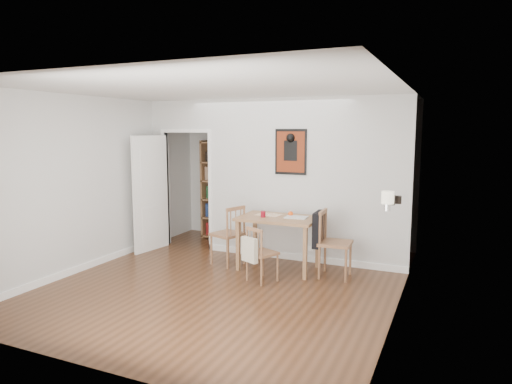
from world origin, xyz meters
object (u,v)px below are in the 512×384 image
at_px(chair_front, 262,253).
at_px(dining_table, 278,223).
at_px(red_glass, 263,214).
at_px(orange_fruit, 291,214).
at_px(chair_left, 228,235).
at_px(mantel_lamp, 388,199).
at_px(ceramic_jar_a, 391,200).
at_px(ceramic_jar_b, 398,200).
at_px(fireplace, 394,250).
at_px(chair_right, 334,243).
at_px(bookshelf, 222,191).
at_px(notebook, 296,217).

bearing_deg(chair_front, dining_table, 89.21).
bearing_deg(red_glass, orange_fruit, 35.63).
bearing_deg(chair_left, mantel_lamp, -17.17).
bearing_deg(ceramic_jar_a, orange_fruit, 160.33).
relative_size(mantel_lamp, ceramic_jar_b, 2.22).
distance_m(fireplace, red_glass, 2.02).
distance_m(red_glass, ceramic_jar_a, 1.93).
relative_size(chair_right, chair_front, 1.24).
xyz_separation_m(bookshelf, mantel_lamp, (3.39, -2.27, 0.37)).
height_order(dining_table, ceramic_jar_b, ceramic_jar_b).
xyz_separation_m(chair_front, fireplace, (1.76, 0.08, 0.22)).
xyz_separation_m(red_glass, ceramic_jar_a, (1.87, -0.30, 0.38)).
bearing_deg(dining_table, chair_right, -1.84).
xyz_separation_m(bookshelf, ceramic_jar_b, (3.45, -1.69, 0.28)).
bearing_deg(notebook, chair_front, -112.07).
relative_size(fireplace, ceramic_jar_a, 9.93).
xyz_separation_m(dining_table, chair_left, (-0.81, -0.09, -0.23)).
bearing_deg(notebook, ceramic_jar_b, -12.81).
xyz_separation_m(dining_table, chair_right, (0.86, -0.03, -0.20)).
xyz_separation_m(ceramic_jar_a, ceramic_jar_b, (0.08, 0.12, -0.01)).
bearing_deg(mantel_lamp, dining_table, 153.05).
relative_size(red_glass, notebook, 0.29).
distance_m(orange_fruit, notebook, 0.16).
xyz_separation_m(red_glass, orange_fruit, (0.35, 0.25, -0.01)).
distance_m(dining_table, red_glass, 0.27).
distance_m(fireplace, ceramic_jar_a, 0.63).
xyz_separation_m(bookshelf, fireplace, (3.45, -1.95, -0.32)).
distance_m(red_glass, orange_fruit, 0.43).
distance_m(chair_right, ceramic_jar_b, 1.16).
relative_size(chair_left, orange_fruit, 12.63).
xyz_separation_m(chair_front, ceramic_jar_b, (1.75, 0.34, 0.82)).
relative_size(chair_left, mantel_lamp, 4.11).
height_order(orange_fruit, notebook, orange_fruit).
bearing_deg(orange_fruit, chair_left, -166.28).
relative_size(bookshelf, red_glass, 20.14).
xyz_separation_m(dining_table, red_glass, (-0.21, -0.10, 0.14)).
distance_m(dining_table, ceramic_jar_b, 1.84).
bearing_deg(chair_front, chair_right, 34.28).
bearing_deg(bookshelf, red_glass, -45.25).
bearing_deg(fireplace, chair_front, -177.49).
distance_m(bookshelf, orange_fruit, 2.23).
xyz_separation_m(dining_table, fireplace, (1.75, -0.54, -0.09)).
relative_size(bookshelf, fireplace, 1.52).
relative_size(chair_front, ceramic_jar_b, 7.57).
height_order(bookshelf, orange_fruit, bookshelf).
bearing_deg(notebook, ceramic_jar_a, -17.90).
bearing_deg(orange_fruit, ceramic_jar_b, -14.98).
xyz_separation_m(fireplace, ceramic_jar_b, (-0.01, 0.26, 0.60)).
relative_size(fireplace, red_glass, 13.28).
bearing_deg(ceramic_jar_b, notebook, 167.19).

